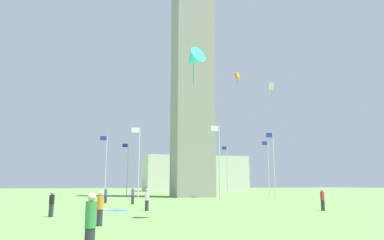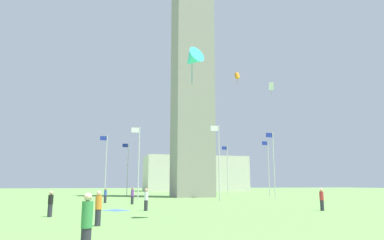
# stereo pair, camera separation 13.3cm
# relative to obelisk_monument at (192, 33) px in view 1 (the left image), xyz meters

# --- Properties ---
(ground_plane) EXTENTS (260.00, 260.00, 0.00)m
(ground_plane) POSITION_rel_obelisk_monument_xyz_m (0.00, 0.00, -27.81)
(ground_plane) COLOR #609347
(obelisk_monument) EXTENTS (6.12, 6.12, 55.63)m
(obelisk_monument) POSITION_rel_obelisk_monument_xyz_m (0.00, 0.00, 0.00)
(obelisk_monument) COLOR gray
(obelisk_monument) RESTS_ON ground
(flagpole_n) EXTENTS (1.12, 0.14, 9.41)m
(flagpole_n) POSITION_rel_obelisk_monument_xyz_m (13.55, 0.00, -22.71)
(flagpole_n) COLOR silver
(flagpole_n) RESTS_ON ground
(flagpole_ne) EXTENTS (1.12, 0.14, 9.41)m
(flagpole_ne) POSITION_rel_obelisk_monument_xyz_m (9.59, 9.54, -22.71)
(flagpole_ne) COLOR silver
(flagpole_ne) RESTS_ON ground
(flagpole_e) EXTENTS (1.12, 0.14, 9.41)m
(flagpole_e) POSITION_rel_obelisk_monument_xyz_m (0.05, 13.49, -22.71)
(flagpole_e) COLOR silver
(flagpole_e) RESTS_ON ground
(flagpole_se) EXTENTS (1.12, 0.14, 9.41)m
(flagpole_se) POSITION_rel_obelisk_monument_xyz_m (-9.49, 9.54, -22.71)
(flagpole_se) COLOR silver
(flagpole_se) RESTS_ON ground
(flagpole_s) EXTENTS (1.12, 0.14, 9.41)m
(flagpole_s) POSITION_rel_obelisk_monument_xyz_m (-13.44, 0.00, -22.71)
(flagpole_s) COLOR silver
(flagpole_s) RESTS_ON ground
(flagpole_sw) EXTENTS (1.12, 0.14, 9.41)m
(flagpole_sw) POSITION_rel_obelisk_monument_xyz_m (-9.49, -9.54, -22.71)
(flagpole_sw) COLOR silver
(flagpole_sw) RESTS_ON ground
(flagpole_w) EXTENTS (1.12, 0.14, 9.41)m
(flagpole_w) POSITION_rel_obelisk_monument_xyz_m (0.05, -13.49, -22.71)
(flagpole_w) COLOR silver
(flagpole_w) RESTS_ON ground
(flagpole_nw) EXTENTS (1.12, 0.14, 9.41)m
(flagpole_nw) POSITION_rel_obelisk_monument_xyz_m (9.59, -9.54, -22.71)
(flagpole_nw) COLOR silver
(flagpole_nw) RESTS_ON ground
(person_white_shirt) EXTENTS (0.32, 0.32, 1.70)m
(person_white_shirt) POSITION_rel_obelisk_monument_xyz_m (10.72, 27.29, -26.97)
(person_white_shirt) COLOR #2D2D38
(person_white_shirt) RESTS_ON ground
(person_purple_shirt) EXTENTS (0.32, 0.32, 1.70)m
(person_purple_shirt) POSITION_rel_obelisk_monument_xyz_m (10.97, 18.00, -26.97)
(person_purple_shirt) COLOR #2D2D38
(person_purple_shirt) RESTS_ON ground
(person_red_shirt) EXTENTS (0.32, 0.32, 1.70)m
(person_red_shirt) POSITION_rel_obelisk_monument_xyz_m (-2.52, 30.62, -26.97)
(person_red_shirt) COLOR #2D2D38
(person_red_shirt) RESTS_ON ground
(person_blue_shirt) EXTENTS (0.32, 0.32, 1.61)m
(person_blue_shirt) POSITION_rel_obelisk_monument_xyz_m (13.61, 14.80, -27.02)
(person_blue_shirt) COLOR #2D2D38
(person_blue_shirt) RESTS_ON ground
(person_black_shirt) EXTENTS (0.32, 0.32, 1.60)m
(person_black_shirt) POSITION_rel_obelisk_monument_xyz_m (17.22, 30.87, -27.02)
(person_black_shirt) COLOR #2D2D38
(person_black_shirt) RESTS_ON ground
(person_green_shirt) EXTENTS (0.32, 0.32, 1.79)m
(person_green_shirt) POSITION_rel_obelisk_monument_xyz_m (14.56, 44.33, -26.92)
(person_green_shirt) COLOR #2D2D38
(person_green_shirt) RESTS_ON ground
(person_orange_shirt) EXTENTS (0.32, 0.32, 1.71)m
(person_orange_shirt) POSITION_rel_obelisk_monument_xyz_m (14.27, 36.63, -26.97)
(person_orange_shirt) COLOR #2D2D38
(person_orange_shirt) RESTS_ON ground
(kite_cyan_delta) EXTENTS (1.65, 1.76, 2.33)m
(kite_cyan_delta) POSITION_rel_obelisk_monument_xyz_m (8.96, 34.70, -18.01)
(kite_cyan_delta) COLOR #33C6D1
(kite_white_box) EXTENTS (0.82, 0.99, 2.19)m
(kite_white_box) POSITION_rel_obelisk_monument_xyz_m (-8.40, 11.89, -12.28)
(kite_white_box) COLOR white
(kite_orange_box) EXTENTS (0.68, 0.86, 1.85)m
(kite_orange_box) POSITION_rel_obelisk_monument_xyz_m (-4.98, 7.83, -9.77)
(kite_orange_box) COLOR orange
(distant_building) EXTENTS (29.98, 13.43, 10.21)m
(distant_building) POSITION_rel_obelisk_monument_xyz_m (-13.42, -48.49, -22.71)
(distant_building) COLOR beige
(distant_building) RESTS_ON ground
(picnic_blanket_near_first_person) EXTENTS (2.23, 2.28, 0.01)m
(picnic_blanket_near_first_person) POSITION_rel_obelisk_monument_xyz_m (12.92, 26.20, -27.81)
(picnic_blanket_near_first_person) COLOR blue
(picnic_blanket_near_first_person) RESTS_ON ground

